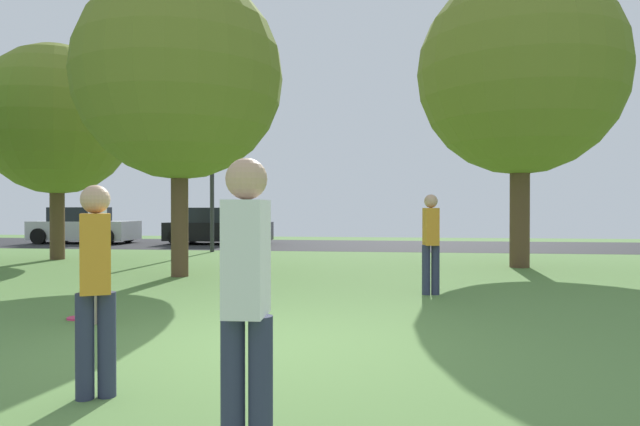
{
  "coord_description": "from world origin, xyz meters",
  "views": [
    {
      "loc": [
        1.42,
        -5.91,
        1.49
      ],
      "look_at": [
        0.0,
        5.2,
        1.37
      ],
      "focal_mm": 31.58,
      "sensor_mm": 36.0,
      "label": 1
    }
  ],
  "objects_px": {
    "person_catcher": "(96,281)",
    "person_walking": "(247,296)",
    "parked_car_black": "(218,228)",
    "parked_car_silver": "(84,227)",
    "oak_tree_left": "(520,73)",
    "street_lamp_post": "(212,184)",
    "oak_tree_right": "(179,77)",
    "frisbee_disc": "(77,318)",
    "person_bystander": "(431,239)",
    "birch_tree_lone": "(57,120)",
    "person_thrower": "(98,248)"
  },
  "relations": [
    {
      "from": "oak_tree_right",
      "to": "frisbee_disc",
      "type": "relative_size",
      "value": 24.11
    },
    {
      "from": "person_catcher",
      "to": "street_lamp_post",
      "type": "xyz_separation_m",
      "value": [
        -3.65,
        14.0,
        1.33
      ]
    },
    {
      "from": "person_walking",
      "to": "birch_tree_lone",
      "type": "bearing_deg",
      "value": 34.3
    },
    {
      "from": "street_lamp_post",
      "to": "person_catcher",
      "type": "bearing_deg",
      "value": -75.39
    },
    {
      "from": "person_bystander",
      "to": "parked_car_silver",
      "type": "distance_m",
      "value": 17.97
    },
    {
      "from": "parked_car_black",
      "to": "birch_tree_lone",
      "type": "bearing_deg",
      "value": -109.32
    },
    {
      "from": "birch_tree_lone",
      "to": "person_thrower",
      "type": "bearing_deg",
      "value": -54.99
    },
    {
      "from": "birch_tree_lone",
      "to": "person_walking",
      "type": "xyz_separation_m",
      "value": [
        8.64,
        -11.84,
        -2.98
      ]
    },
    {
      "from": "oak_tree_right",
      "to": "person_catcher",
      "type": "xyz_separation_m",
      "value": [
        2.23,
        -7.48,
        -3.37
      ]
    },
    {
      "from": "person_walking",
      "to": "oak_tree_left",
      "type": "bearing_deg",
      "value": -21.12
    },
    {
      "from": "person_thrower",
      "to": "parked_car_silver",
      "type": "height_order",
      "value": "person_thrower"
    },
    {
      "from": "frisbee_disc",
      "to": "parked_car_black",
      "type": "relative_size",
      "value": 0.07
    },
    {
      "from": "person_thrower",
      "to": "frisbee_disc",
      "type": "bearing_deg",
      "value": -149.82
    },
    {
      "from": "person_catcher",
      "to": "person_walking",
      "type": "distance_m",
      "value": 1.79
    },
    {
      "from": "street_lamp_post",
      "to": "person_bystander",
      "type": "bearing_deg",
      "value": -51.89
    },
    {
      "from": "oak_tree_right",
      "to": "person_catcher",
      "type": "distance_m",
      "value": 8.5
    },
    {
      "from": "birch_tree_lone",
      "to": "person_catcher",
      "type": "bearing_deg",
      "value": -56.47
    },
    {
      "from": "person_catcher",
      "to": "parked_car_silver",
      "type": "distance_m",
      "value": 20.48
    },
    {
      "from": "person_bystander",
      "to": "street_lamp_post",
      "type": "height_order",
      "value": "street_lamp_post"
    },
    {
      "from": "birch_tree_lone",
      "to": "person_catcher",
      "type": "height_order",
      "value": "birch_tree_lone"
    },
    {
      "from": "person_walking",
      "to": "street_lamp_post",
      "type": "distance_m",
      "value": 15.91
    },
    {
      "from": "frisbee_disc",
      "to": "parked_car_silver",
      "type": "height_order",
      "value": "parked_car_silver"
    },
    {
      "from": "oak_tree_left",
      "to": "person_bystander",
      "type": "bearing_deg",
      "value": -117.79
    },
    {
      "from": "oak_tree_right",
      "to": "frisbee_disc",
      "type": "xyz_separation_m",
      "value": [
        0.37,
        -4.6,
        -4.27
      ]
    },
    {
      "from": "person_bystander",
      "to": "person_walking",
      "type": "xyz_separation_m",
      "value": [
        -1.48,
        -6.6,
        0.04
      ]
    },
    {
      "from": "oak_tree_right",
      "to": "parked_car_silver",
      "type": "relative_size",
      "value": 1.58
    },
    {
      "from": "parked_car_silver",
      "to": "street_lamp_post",
      "type": "relative_size",
      "value": 0.91
    },
    {
      "from": "parked_car_black",
      "to": "parked_car_silver",
      "type": "bearing_deg",
      "value": -177.78
    },
    {
      "from": "person_walking",
      "to": "oak_tree_right",
      "type": "bearing_deg",
      "value": 21.73
    },
    {
      "from": "person_walking",
      "to": "person_bystander",
      "type": "bearing_deg",
      "value": -14.43
    },
    {
      "from": "person_thrower",
      "to": "person_walking",
      "type": "distance_m",
      "value": 4.64
    },
    {
      "from": "person_walking",
      "to": "street_lamp_post",
      "type": "xyz_separation_m",
      "value": [
        -5.12,
        15.01,
        1.27
      ]
    },
    {
      "from": "person_thrower",
      "to": "person_bystander",
      "type": "bearing_deg",
      "value": 95.68
    },
    {
      "from": "person_thrower",
      "to": "person_walking",
      "type": "height_order",
      "value": "person_walking"
    },
    {
      "from": "birch_tree_lone",
      "to": "person_walking",
      "type": "distance_m",
      "value": 14.96
    },
    {
      "from": "oak_tree_right",
      "to": "parked_car_black",
      "type": "distance_m",
      "value": 11.3
    },
    {
      "from": "parked_car_silver",
      "to": "person_bystander",
      "type": "bearing_deg",
      "value": -42.29
    },
    {
      "from": "parked_car_silver",
      "to": "parked_car_black",
      "type": "xyz_separation_m",
      "value": [
        5.66,
        0.22,
        -0.01
      ]
    },
    {
      "from": "person_catcher",
      "to": "frisbee_disc",
      "type": "relative_size",
      "value": 6.15
    },
    {
      "from": "parked_car_black",
      "to": "person_bystander",
      "type": "bearing_deg",
      "value": -58.19
    },
    {
      "from": "oak_tree_right",
      "to": "person_thrower",
      "type": "height_order",
      "value": "oak_tree_right"
    },
    {
      "from": "oak_tree_left",
      "to": "person_catcher",
      "type": "distance_m",
      "value": 12.27
    },
    {
      "from": "person_thrower",
      "to": "parked_car_black",
      "type": "height_order",
      "value": "person_thrower"
    },
    {
      "from": "oak_tree_left",
      "to": "person_walking",
      "type": "xyz_separation_m",
      "value": [
        -3.96,
        -11.32,
        -3.8
      ]
    },
    {
      "from": "oak_tree_right",
      "to": "parked_car_black",
      "type": "xyz_separation_m",
      "value": [
        -2.45,
        10.42,
        -3.62
      ]
    },
    {
      "from": "person_catcher",
      "to": "street_lamp_post",
      "type": "bearing_deg",
      "value": -13.94
    },
    {
      "from": "street_lamp_post",
      "to": "parked_car_silver",
      "type": "bearing_deg",
      "value": 151.19
    },
    {
      "from": "person_bystander",
      "to": "parked_car_black",
      "type": "distance_m",
      "value": 14.49
    },
    {
      "from": "birch_tree_lone",
      "to": "parked_car_black",
      "type": "relative_size",
      "value": 1.48
    },
    {
      "from": "oak_tree_left",
      "to": "person_thrower",
      "type": "bearing_deg",
      "value": -131.73
    }
  ]
}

